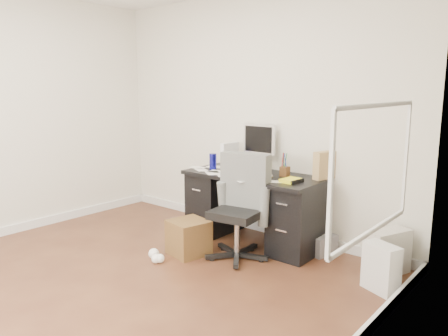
% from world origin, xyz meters
% --- Properties ---
extents(ground, '(4.00, 4.00, 0.00)m').
position_xyz_m(ground, '(0.00, 0.00, 0.00)').
color(ground, '#422115').
rests_on(ground, ground).
extents(room_shell, '(4.02, 4.02, 2.71)m').
position_xyz_m(room_shell, '(0.03, 0.03, 1.66)').
color(room_shell, beige).
rests_on(room_shell, ground).
extents(desk, '(1.50, 0.70, 0.75)m').
position_xyz_m(desk, '(0.30, 1.65, 0.40)').
color(desk, black).
rests_on(desk, ground).
extents(loose_papers, '(1.10, 0.60, 0.00)m').
position_xyz_m(loose_papers, '(0.10, 1.60, 0.75)').
color(loose_papers, white).
rests_on(loose_papers, desk).
extents(lcd_monitor, '(0.42, 0.24, 0.52)m').
position_xyz_m(lcd_monitor, '(0.19, 1.90, 1.01)').
color(lcd_monitor, silver).
rests_on(lcd_monitor, desk).
extents(keyboard, '(0.49, 0.21, 0.03)m').
position_xyz_m(keyboard, '(0.30, 1.57, 0.76)').
color(keyboard, black).
rests_on(keyboard, desk).
extents(computer_mouse, '(0.07, 0.07, 0.06)m').
position_xyz_m(computer_mouse, '(0.58, 1.53, 0.78)').
color(computer_mouse, silver).
rests_on(computer_mouse, desk).
extents(travel_mug, '(0.10, 0.10, 0.18)m').
position_xyz_m(travel_mug, '(-0.21, 1.57, 0.84)').
color(travel_mug, navy).
rests_on(travel_mug, desk).
extents(white_binder, '(0.14, 0.26, 0.28)m').
position_xyz_m(white_binder, '(-0.15, 1.79, 0.89)').
color(white_binder, white).
rests_on(white_binder, desk).
extents(magazine_file, '(0.18, 0.26, 0.28)m').
position_xyz_m(magazine_file, '(0.99, 1.89, 0.89)').
color(magazine_file, '#977849').
rests_on(magazine_file, desk).
extents(pen_cup, '(0.10, 0.10, 0.25)m').
position_xyz_m(pen_cup, '(0.61, 1.75, 0.87)').
color(pen_cup, brown).
rests_on(pen_cup, desk).
extents(yellow_book, '(0.17, 0.21, 0.03)m').
position_xyz_m(yellow_book, '(0.82, 1.55, 0.77)').
color(yellow_book, '#FFF61B').
rests_on(yellow_book, desk).
extents(paper_remote, '(0.31, 0.29, 0.02)m').
position_xyz_m(paper_remote, '(0.38, 1.35, 0.76)').
color(paper_remote, white).
rests_on(paper_remote, desk).
extents(office_chair, '(0.66, 0.66, 1.02)m').
position_xyz_m(office_chair, '(0.46, 1.16, 0.51)').
color(office_chair, '#545654').
rests_on(office_chair, ground).
extents(pc_tower, '(0.32, 0.44, 0.40)m').
position_xyz_m(pc_tower, '(1.72, 1.75, 0.20)').
color(pc_tower, '#BAB4A8').
rests_on(pc_tower, ground).
extents(shopping_bag, '(0.36, 0.31, 0.40)m').
position_xyz_m(shopping_bag, '(1.80, 1.36, 0.20)').
color(shopping_bag, silver).
rests_on(shopping_bag, ground).
extents(wicker_basket, '(0.41, 0.41, 0.35)m').
position_xyz_m(wicker_basket, '(0.02, 0.93, 0.17)').
color(wicker_basket, '#443014').
rests_on(wicker_basket, ground).
extents(desk_printer, '(0.39, 0.35, 0.20)m').
position_xyz_m(desk_printer, '(0.98, 1.81, 0.10)').
color(desk_printer, slate).
rests_on(desk_printer, ground).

